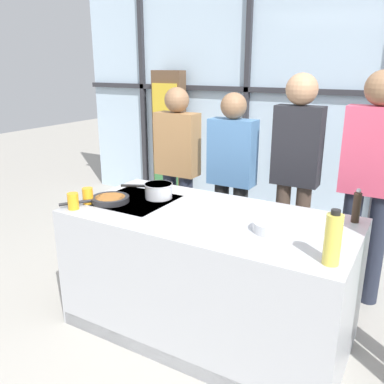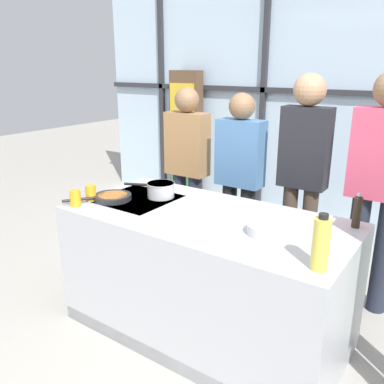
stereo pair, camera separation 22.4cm
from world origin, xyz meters
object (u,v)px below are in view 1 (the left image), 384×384
spectator_center_left (232,172)px  juice_glass_near (73,201)px  spectator_center_right (296,165)px  white_plate (284,219)px  juice_glass_far (88,196)px  saucepan (158,190)px  oil_bottle (333,239)px  frying_pan (109,199)px  pepper_grinder (357,207)px  spectator_far_right (371,176)px  mixing_bowl (272,226)px  spectator_far_left (178,162)px

spectator_center_left → juice_glass_near: size_ratio=14.18×
spectator_center_right → white_plate: 0.85m
spectator_center_left → juice_glass_far: spectator_center_left is taller
spectator_center_right → white_plate: spectator_center_right is taller
saucepan → oil_bottle: oil_bottle is taller
frying_pan → juice_glass_near: size_ratio=3.84×
white_plate → pepper_grinder: size_ratio=1.23×
spectator_center_left → frying_pan: size_ratio=3.69×
saucepan → pepper_grinder: size_ratio=1.63×
spectator_far_right → oil_bottle: bearing=89.8°
mixing_bowl → saucepan: bearing=168.9°
spectator_far_left → spectator_far_right: 1.71m
spectator_far_right → mixing_bowl: spectator_far_right is taller
mixing_bowl → spectator_center_right: bearing=99.4°
spectator_far_left → white_plate: (1.31, -0.81, -0.04)m
mixing_bowl → juice_glass_near: (-1.30, -0.31, 0.02)m
spectator_far_right → frying_pan: (-1.59, -1.11, -0.13)m
saucepan → oil_bottle: 1.40m
spectator_center_right → frying_pan: (-1.02, -1.11, -0.14)m
frying_pan → pepper_grinder: 1.66m
spectator_center_right → frying_pan: spectator_center_right is taller
white_plate → frying_pan: bearing=-166.2°
white_plate → juice_glass_near: 1.41m
spectator_far_left → saucepan: spectator_far_left is taller
frying_pan → mixing_bowl: size_ratio=1.95×
spectator_far_right → pepper_grinder: spectator_far_right is taller
frying_pan → spectator_far_left: bearing=96.0°
saucepan → frying_pan: bearing=-134.6°
oil_bottle → juice_glass_near: 1.70m
spectator_far_left → juice_glass_near: bearing=90.2°
spectator_far_left → oil_bottle: 2.13m
spectator_far_left → pepper_grinder: bearing=159.7°
saucepan → mixing_bowl: bearing=-11.1°
white_plate → juice_glass_far: bearing=-163.4°
saucepan → juice_glass_near: bearing=-126.5°
spectator_far_right → juice_glass_far: size_ratio=15.87×
spectator_far_left → frying_pan: 1.11m
spectator_center_right → spectator_far_right: spectator_far_right is taller
mixing_bowl → spectator_far_left: bearing=141.5°
spectator_center_right → oil_bottle: bearing=113.7°
spectator_center_left → spectator_far_right: 1.14m
frying_pan → pepper_grinder: (1.59, 0.48, 0.08)m
juice_glass_near → white_plate: bearing=22.1°
spectator_far_left → juice_glass_near: size_ratio=14.42×
mixing_bowl → pepper_grinder: size_ratio=1.01×
spectator_far_right → juice_glass_near: size_ratio=15.87×
mixing_bowl → juice_glass_near: bearing=-166.8°
mixing_bowl → oil_bottle: 0.47m
spectator_center_right → oil_bottle: spectator_center_right is taller
spectator_center_right → frying_pan: bearing=47.4°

